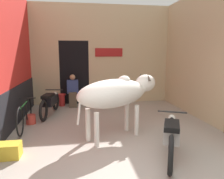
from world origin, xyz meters
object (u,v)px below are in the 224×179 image
object	(u,v)px
crate	(8,151)
bucket	(31,119)
motorcycle_far	(50,102)
shopkeeper_seated	(73,90)
bicycle	(25,115)
plastic_stool	(62,100)
cow	(118,93)
motorcycle_near	(171,135)

from	to	relation	value
crate	bucket	distance (m)	2.01
motorcycle_far	shopkeeper_seated	world-z (taller)	shopkeeper_seated
motorcycle_far	crate	size ratio (longest dim) A/B	4.29
bicycle	shopkeeper_seated	size ratio (longest dim) A/B	1.53
motorcycle_far	plastic_stool	size ratio (longest dim) A/B	4.23
motorcycle_far	bucket	xyz separation A→B (m)	(-0.44, -0.82, -0.29)
motorcycle_far	crate	xyz separation A→B (m)	(-0.45, -2.83, -0.28)
cow	motorcycle_near	world-z (taller)	cow
cow	shopkeeper_seated	bearing A→B (deg)	109.11
motorcycle_far	shopkeeper_seated	xyz separation A→B (m)	(0.69, 0.99, 0.20)
motorcycle_far	shopkeeper_seated	size ratio (longest dim) A/B	1.60
shopkeeper_seated	crate	distance (m)	4.01
bicycle	bucket	size ratio (longest dim) A/B	6.94
motorcycle_near	motorcycle_far	xyz separation A→B (m)	(-2.57, 3.27, -0.01)
bicycle	crate	size ratio (longest dim) A/B	4.10
shopkeeper_seated	crate	bearing A→B (deg)	-106.70
bucket	motorcycle_far	bearing A→B (deg)	61.85
motorcycle_near	bucket	distance (m)	3.90
cow	bicycle	xyz separation A→B (m)	(-2.27, 0.93, -0.68)
motorcycle_near	plastic_stool	bearing A→B (deg)	117.27
motorcycle_far	plastic_stool	world-z (taller)	motorcycle_far
motorcycle_far	bicycle	xyz separation A→B (m)	(-0.50, -1.18, -0.05)
motorcycle_near	cow	bearing A→B (deg)	124.67
motorcycle_far	plastic_stool	bearing A→B (deg)	76.43
plastic_stool	bicycle	bearing A→B (deg)	-108.43
crate	motorcycle_near	bearing A→B (deg)	-8.43
motorcycle_near	motorcycle_far	world-z (taller)	motorcycle_near
shopkeeper_seated	crate	xyz separation A→B (m)	(-1.14, -3.81, -0.48)
motorcycle_near	bicycle	bearing A→B (deg)	145.73
plastic_stool	motorcycle_far	bearing A→B (deg)	-103.57
cow	bucket	bearing A→B (deg)	149.62
bicycle	crate	distance (m)	1.66
bicycle	crate	world-z (taller)	bicycle
plastic_stool	bucket	bearing A→B (deg)	-109.90
cow	bicycle	world-z (taller)	cow
cow	plastic_stool	xyz separation A→B (m)	(-1.48, 3.28, -0.81)
shopkeeper_seated	bucket	xyz separation A→B (m)	(-1.13, -1.80, -0.49)
motorcycle_far	bucket	size ratio (longest dim) A/B	7.26
bicycle	bucket	bearing A→B (deg)	80.04
cow	crate	xyz separation A→B (m)	(-2.22, -0.72, -0.90)
cow	bucket	distance (m)	2.71
motorcycle_near	shopkeeper_seated	xyz separation A→B (m)	(-1.88, 4.26, 0.19)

